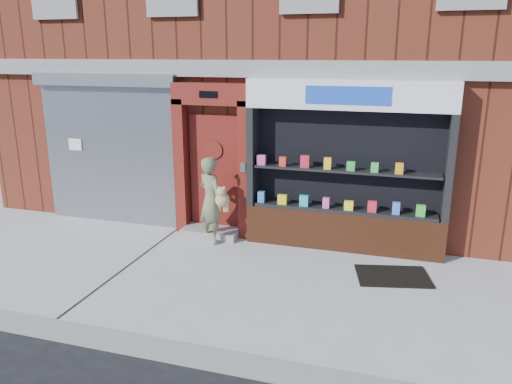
% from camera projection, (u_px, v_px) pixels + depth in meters
% --- Properties ---
extents(ground, '(80.00, 80.00, 0.00)m').
position_uv_depth(ground, '(216.00, 277.00, 7.90)').
color(ground, '#9E9E99').
rests_on(ground, ground).
extents(curb, '(60.00, 0.30, 0.12)m').
position_uv_depth(curb, '(149.00, 348.00, 5.90)').
color(curb, gray).
rests_on(curb, ground).
extents(building, '(12.00, 8.16, 8.00)m').
position_uv_depth(building, '(301.00, 28.00, 12.34)').
color(building, '#592214').
rests_on(building, ground).
extents(shutter_bay, '(3.10, 0.30, 3.04)m').
position_uv_depth(shutter_bay, '(110.00, 140.00, 10.05)').
color(shutter_bay, gray).
rests_on(shutter_bay, ground).
extents(red_door_bay, '(1.52, 0.58, 2.90)m').
position_uv_depth(red_door_bay, '(213.00, 160.00, 9.43)').
color(red_door_bay, '#5A160F').
rests_on(red_door_bay, ground).
extents(pharmacy_bay, '(3.50, 0.41, 3.00)m').
position_uv_depth(pharmacy_bay, '(345.00, 175.00, 8.71)').
color(pharmacy_bay, '#612E17').
rests_on(pharmacy_bay, ground).
extents(woman, '(0.73, 0.64, 1.62)m').
position_uv_depth(woman, '(212.00, 200.00, 9.15)').
color(woman, '#666D48').
rests_on(woman, ground).
extents(doormat, '(1.26, 1.01, 0.03)m').
position_uv_depth(doormat, '(393.00, 276.00, 7.89)').
color(doormat, black).
rests_on(doormat, ground).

